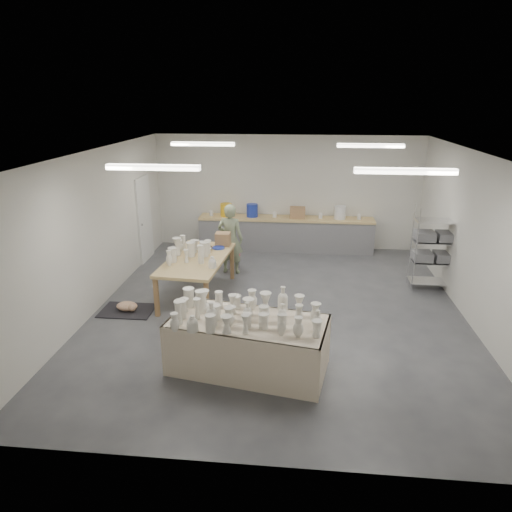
# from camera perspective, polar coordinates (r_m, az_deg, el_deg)

# --- Properties ---
(room) EXTENTS (8.00, 8.02, 3.00)m
(room) POSITION_cam_1_polar(r_m,az_deg,el_deg) (8.35, 2.30, 6.40)
(room) COLOR #424449
(room) RESTS_ON ground
(back_counter) EXTENTS (4.60, 0.60, 1.24)m
(back_counter) POSITION_cam_1_polar(r_m,az_deg,el_deg) (12.22, 3.69, 2.95)
(back_counter) COLOR tan
(back_counter) RESTS_ON ground
(wire_shelf) EXTENTS (0.88, 0.48, 1.80)m
(wire_shelf) POSITION_cam_1_polar(r_m,az_deg,el_deg) (10.30, 21.37, 1.01)
(wire_shelf) COLOR silver
(wire_shelf) RESTS_ON ground
(drying_table) EXTENTS (2.47, 1.50, 1.19)m
(drying_table) POSITION_cam_1_polar(r_m,az_deg,el_deg) (6.93, -1.10, -10.64)
(drying_table) COLOR olive
(drying_table) RESTS_ON ground
(work_table) EXTENTS (1.28, 2.30, 1.20)m
(work_table) POSITION_cam_1_polar(r_m,az_deg,el_deg) (9.40, -7.31, 0.06)
(work_table) COLOR tan
(work_table) RESTS_ON ground
(rug) EXTENTS (1.00, 0.70, 0.02)m
(rug) POSITION_cam_1_polar(r_m,az_deg,el_deg) (9.22, -15.78, -6.57)
(rug) COLOR black
(rug) RESTS_ON ground
(cat) EXTENTS (0.43, 0.33, 0.17)m
(cat) POSITION_cam_1_polar(r_m,az_deg,el_deg) (9.16, -15.75, -6.06)
(cat) COLOR white
(cat) RESTS_ON rug
(potter) EXTENTS (0.64, 0.46, 1.64)m
(potter) POSITION_cam_1_polar(r_m,az_deg,el_deg) (10.53, -3.23, 2.15)
(potter) COLOR gray
(potter) RESTS_ON ground
(red_stool) EXTENTS (0.40, 0.40, 0.35)m
(red_stool) POSITION_cam_1_polar(r_m,az_deg,el_deg) (10.94, -2.97, 0.04)
(red_stool) COLOR red
(red_stool) RESTS_ON ground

